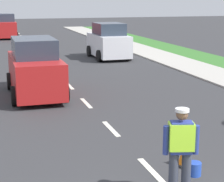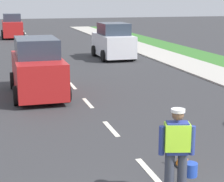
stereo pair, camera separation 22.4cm
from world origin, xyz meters
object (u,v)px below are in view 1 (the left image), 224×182
(road_worker, at_px, (182,147))
(traffic_cone_near, at_px, (185,153))
(car_parked_far, at_px, (109,42))
(car_oncoming_third, at_px, (6,27))
(car_oncoming_lead, at_px, (35,69))

(road_worker, xyz_separation_m, traffic_cone_near, (0.70, 1.19, -0.66))
(road_worker, distance_m, car_parked_far, 17.71)
(road_worker, height_order, traffic_cone_near, road_worker)
(car_oncoming_third, relative_size, car_parked_far, 1.03)
(traffic_cone_near, height_order, car_parked_far, car_parked_far)
(traffic_cone_near, xyz_separation_m, car_parked_far, (3.04, 16.12, 0.72))
(traffic_cone_near, relative_size, car_oncoming_lead, 0.13)
(car_parked_far, bearing_deg, car_oncoming_third, 109.93)
(road_worker, relative_size, traffic_cone_near, 3.01)
(traffic_cone_near, height_order, car_oncoming_third, car_oncoming_third)
(car_oncoming_third, height_order, car_parked_far, car_oncoming_third)
(road_worker, relative_size, car_oncoming_lead, 0.39)
(road_worker, xyz_separation_m, car_parked_far, (3.74, 17.31, 0.06))
(car_oncoming_third, distance_m, car_parked_far, 15.72)
(traffic_cone_near, bearing_deg, car_parked_far, 79.31)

